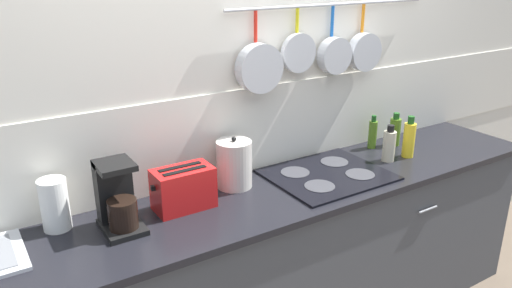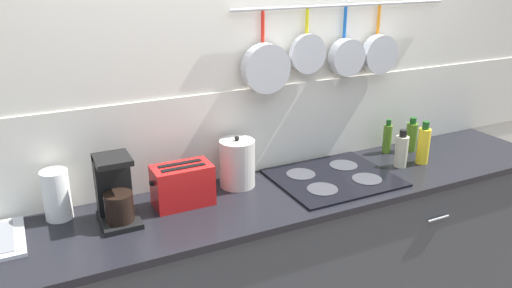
{
  "view_description": "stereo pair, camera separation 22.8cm",
  "coord_description": "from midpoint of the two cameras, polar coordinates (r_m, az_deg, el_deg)",
  "views": [
    {
      "loc": [
        -1.23,
        -1.8,
        1.99
      ],
      "look_at": [
        -0.09,
        0.0,
        1.19
      ],
      "focal_mm": 35.0,
      "sensor_mm": 36.0,
      "label": 1
    },
    {
      "loc": [
        -1.03,
        -1.92,
        1.99
      ],
      "look_at": [
        -0.09,
        0.0,
        1.19
      ],
      "focal_mm": 35.0,
      "sensor_mm": 36.0,
      "label": 2
    }
  ],
  "objects": [
    {
      "name": "wall_back",
      "position": [
        2.57,
        1.08,
        4.27
      ],
      "size": [
        7.2,
        0.15,
        2.6
      ],
      "color": "silver",
      "rests_on": "ground_plane"
    },
    {
      "name": "bottle_sesame_oil",
      "position": [
        2.94,
        20.73,
        -0.13
      ],
      "size": [
        0.07,
        0.07,
        0.24
      ],
      "color": "yellow",
      "rests_on": "countertop"
    },
    {
      "name": "bottle_cooking_wine",
      "position": [
        3.11,
        19.37,
        0.82
      ],
      "size": [
        0.07,
        0.07,
        0.2
      ],
      "color": "#4C721E",
      "rests_on": "countertop"
    },
    {
      "name": "countertop",
      "position": [
        2.43,
        4.54,
        -6.21
      ],
      "size": [
        3.36,
        0.58,
        0.03
      ],
      "color": "black",
      "rests_on": "cabinet_base"
    },
    {
      "name": "bottle_olive_oil",
      "position": [
        2.85,
        18.58,
        -0.78
      ],
      "size": [
        0.07,
        0.07,
        0.21
      ],
      "color": "#BFB799",
      "rests_on": "countertop"
    },
    {
      "name": "kettle",
      "position": [
        2.47,
        0.49,
        -2.26
      ],
      "size": [
        0.18,
        0.18,
        0.26
      ],
      "color": "beige",
      "rests_on": "countertop"
    },
    {
      "name": "paper_towel_roll",
      "position": [
        2.28,
        -19.22,
        -5.58
      ],
      "size": [
        0.12,
        0.12,
        0.22
      ],
      "color": "white",
      "rests_on": "countertop"
    },
    {
      "name": "coffee_maker",
      "position": [
        2.2,
        -12.93,
        -5.61
      ],
      "size": [
        0.16,
        0.22,
        0.3
      ],
      "color": "black",
      "rests_on": "countertop"
    },
    {
      "name": "cabinet_base",
      "position": [
        2.67,
        4.26,
        -15.08
      ],
      "size": [
        3.32,
        0.56,
        0.88
      ],
      "color": "#3F4247",
      "rests_on": "ground_plane"
    },
    {
      "name": "bottle_vinegar",
      "position": [
        3.03,
        16.87,
        0.62
      ],
      "size": [
        0.05,
        0.05,
        0.2
      ],
      "color": "#4C721E",
      "rests_on": "countertop"
    },
    {
      "name": "toaster",
      "position": [
        2.3,
        -5.59,
        -4.76
      ],
      "size": [
        0.28,
        0.15,
        0.2
      ],
      "color": "red",
      "rests_on": "countertop"
    },
    {
      "name": "cooktop",
      "position": [
        2.63,
        11.31,
        -3.84
      ],
      "size": [
        0.6,
        0.51,
        0.01
      ],
      "color": "black",
      "rests_on": "countertop"
    }
  ]
}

